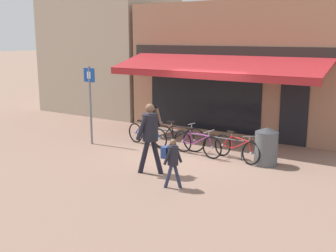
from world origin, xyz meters
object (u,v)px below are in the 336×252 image
Objects in this scene: bicycle_purple at (197,143)px; parking_sign at (90,97)px; bicycle_red at (236,148)px; bicycle_blue at (147,135)px; pedestrian_child at (172,157)px; bicycle_black at (178,137)px; pedestrian_adult at (150,131)px; litter_bin at (266,146)px.

parking_sign is (-3.54, -0.67, 1.18)m from bicycle_purple.
bicycle_red is (1.16, 0.20, -0.01)m from bicycle_purple.
parking_sign reaches higher than bicycle_blue.
bicycle_blue is 2.18m from parking_sign.
pedestrian_child reaches higher than bicycle_blue.
pedestrian_child reaches higher than bicycle_red.
bicycle_blue is 1.13m from bicycle_black.
bicycle_purple is at bearing -149.84° from bicycle_red.
pedestrian_child is at bearing -29.12° from pedestrian_adult.
pedestrian_adult is (1.72, -2.23, 0.75)m from bicycle_blue.
litter_bin reaches higher than bicycle_red.
bicycle_red is 4.93m from parking_sign.
litter_bin reaches higher than bicycle_black.
pedestrian_adult is at bearing -87.08° from bicycle_purple.
bicycle_blue is 0.96× the size of pedestrian_adult.
pedestrian_adult reaches higher than bicycle_black.
bicycle_black is at bearing -160.60° from bicycle_red.
parking_sign reaches higher than bicycle_red.
parking_sign reaches higher than bicycle_black.
litter_bin is (2.81, -0.02, 0.13)m from bicycle_black.
pedestrian_adult is at bearing 145.11° from pedestrian_child.
pedestrian_adult is at bearing -83.53° from bicycle_black.
bicycle_blue is at bearing 129.19° from pedestrian_child.
bicycle_red is at bearing 12.12° from bicycle_blue.
parking_sign is at bearing -170.94° from litter_bin.
litter_bin reaches higher than bicycle_purple.
bicycle_purple is at bearing -24.50° from bicycle_black.
bicycle_red is at bearing 10.51° from parking_sign.
parking_sign is at bearing 157.89° from pedestrian_adult.
pedestrian_adult is (-1.35, -2.29, 0.76)m from bicycle_red.
litter_bin is at bearing 21.33° from bicycle_red.
bicycle_red is 2.76m from pedestrian_adult.
bicycle_black reaches higher than bicycle_blue.
litter_bin is (1.20, 2.89, -0.21)m from pedestrian_child.
bicycle_red is at bearing 17.88° from bicycle_purple.
bicycle_purple is 1.66× the size of litter_bin.
parking_sign is (-1.64, -0.81, 1.18)m from bicycle_blue.
pedestrian_child reaches higher than bicycle_black.
bicycle_black is 2.81m from litter_bin.
litter_bin is (3.93, 0.07, 0.17)m from bicycle_blue.
bicycle_black reaches higher than bicycle_purple.
bicycle_blue is at bearing -176.20° from bicycle_purple.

